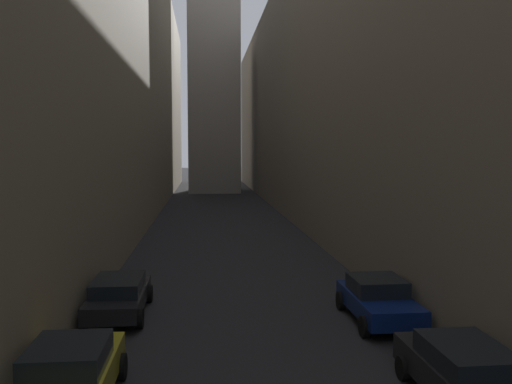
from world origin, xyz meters
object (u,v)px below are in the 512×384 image
parked_car_right_third (467,375)px  parked_car_right_far (378,299)px  parked_car_left_third (70,375)px  parked_car_left_far (119,295)px

parked_car_right_third → parked_car_right_far: 6.07m
parked_car_left_third → parked_car_left_far: bearing=0.0°
parked_car_left_third → parked_car_right_far: bearing=-58.9°
parked_car_left_far → parked_car_right_far: (8.80, -1.49, 0.03)m
parked_car_left_third → parked_car_right_far: (8.80, 5.31, -0.04)m
parked_car_right_far → parked_car_left_third: bearing=121.1°
parked_car_right_far → parked_car_right_third: bearing=-180.0°
parked_car_left_third → parked_car_left_far: 6.79m
parked_car_left_third → parked_car_left_far: (-0.00, 6.79, -0.07)m
parked_car_left_far → parked_car_left_third: bearing=-180.0°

